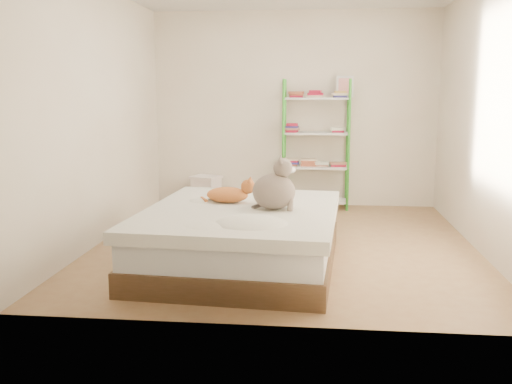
# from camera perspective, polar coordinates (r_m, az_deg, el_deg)

# --- Properties ---
(room) EXTENTS (3.81, 4.21, 2.61)m
(room) POSITION_cam_1_polar(r_m,az_deg,el_deg) (5.69, 3.01, 7.59)
(room) COLOR #9E7F56
(room) RESTS_ON ground
(bed) EXTENTS (1.79, 2.17, 0.52)m
(bed) POSITION_cam_1_polar(r_m,az_deg,el_deg) (5.08, -1.48, -4.53)
(bed) COLOR brown
(bed) RESTS_ON ground
(orange_cat) EXTENTS (0.47, 0.26, 0.19)m
(orange_cat) POSITION_cam_1_polar(r_m,az_deg,el_deg) (5.27, -2.89, -0.08)
(orange_cat) COLOR #D8743F
(orange_cat) RESTS_ON bed
(grey_cat) EXTENTS (0.40, 0.33, 0.46)m
(grey_cat) POSITION_cam_1_polar(r_m,az_deg,el_deg) (4.93, 1.80, 0.84)
(grey_cat) COLOR gray
(grey_cat) RESTS_ON bed
(shelf_unit) EXTENTS (0.91, 0.36, 1.74)m
(shelf_unit) POSITION_cam_1_polar(r_m,az_deg,el_deg) (7.59, 6.06, 4.85)
(shelf_unit) COLOR green
(shelf_unit) RESTS_ON ground
(cardboard_box) EXTENTS (0.56, 0.58, 0.37)m
(cardboard_box) POSITION_cam_1_polar(r_m,az_deg,el_deg) (6.87, 2.20, -1.57)
(cardboard_box) COLOR #947048
(cardboard_box) RESTS_ON ground
(white_bin) EXTENTS (0.44, 0.42, 0.41)m
(white_bin) POSITION_cam_1_polar(r_m,az_deg,el_deg) (7.78, -5.01, 0.13)
(white_bin) COLOR white
(white_bin) RESTS_ON ground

